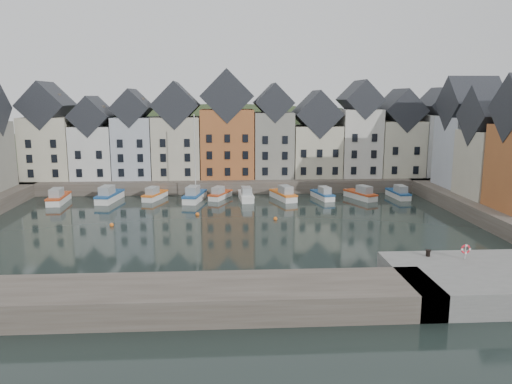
{
  "coord_description": "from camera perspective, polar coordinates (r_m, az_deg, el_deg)",
  "views": [
    {
      "loc": [
        -0.13,
        -56.09,
        15.28
      ],
      "look_at": [
        3.6,
        6.0,
        3.43
      ],
      "focal_mm": 35.0,
      "sensor_mm": 36.0,
      "label": 1
    }
  ],
  "objects": [
    {
      "name": "hillside",
      "position": [
        116.92,
        -3.24,
        -5.75
      ],
      "size": [
        153.6,
        70.4,
        64.0
      ],
      "color": "#22351A",
      "rests_on": "ground"
    },
    {
      "name": "boat_e",
      "position": [
        76.45,
        -4.14,
        -0.29
      ],
      "size": [
        3.8,
        5.77,
        2.13
      ],
      "rotation": [
        0.0,
        0.0,
        -0.41
      ],
      "color": "silver",
      "rests_on": "ground"
    },
    {
      "name": "right_terrace",
      "position": [
        73.91,
        25.93,
        4.77
      ],
      "size": [
        8.3,
        24.25,
        16.36
      ],
      "color": "#AAB1BC",
      "rests_on": "right_quay"
    },
    {
      "name": "boat_c",
      "position": [
        77.25,
        -11.52,
        -0.35
      ],
      "size": [
        3.46,
        6.0,
        2.2
      ],
      "rotation": [
        0.0,
        0.0,
        -0.31
      ],
      "color": "silver",
      "rests_on": "ground"
    },
    {
      "name": "boat_j",
      "position": [
        79.91,
        15.97,
        -0.17
      ],
      "size": [
        2.3,
        6.0,
        2.25
      ],
      "rotation": [
        0.0,
        0.0,
        0.08
      ],
      "color": "silver",
      "rests_on": "ground"
    },
    {
      "name": "boat_i",
      "position": [
        77.61,
        11.91,
        -0.27
      ],
      "size": [
        4.18,
        6.41,
        2.36
      ],
      "rotation": [
        0.0,
        0.0,
        0.41
      ],
      "color": "silver",
      "rests_on": "ground"
    },
    {
      "name": "boat_b",
      "position": [
        77.45,
        -16.43,
        -0.44
      ],
      "size": [
        3.15,
        7.23,
        2.68
      ],
      "rotation": [
        0.0,
        0.0,
        -0.14
      ],
      "color": "silver",
      "rests_on": "ground"
    },
    {
      "name": "far_quay",
      "position": [
        87.27,
        -3.31,
        1.35
      ],
      "size": [
        90.0,
        16.0,
        2.0
      ],
      "primitive_type": "cube",
      "color": "#453D35",
      "rests_on": "ground"
    },
    {
      "name": "boat_a",
      "position": [
        78.53,
        -21.66,
        -0.64
      ],
      "size": [
        2.34,
        6.68,
        2.53
      ],
      "rotation": [
        0.0,
        0.0,
        0.04
      ],
      "color": "silver",
      "rests_on": "ground"
    },
    {
      "name": "boat_h",
      "position": [
        76.78,
        7.65,
        -0.3
      ],
      "size": [
        2.98,
        5.9,
        2.17
      ],
      "rotation": [
        0.0,
        0.0,
        0.23
      ],
      "color": "silver",
      "rests_on": "ground"
    },
    {
      "name": "far_terrace",
      "position": [
        84.4,
        -1.17,
        6.43
      ],
      "size": [
        72.37,
        8.16,
        17.78
      ],
      "color": "beige",
      "rests_on": "far_quay"
    },
    {
      "name": "near_wall",
      "position": [
        38.25,
        -18.52,
        -11.72
      ],
      "size": [
        50.0,
        6.0,
        2.0
      ],
      "primitive_type": "cube",
      "color": "#453D35",
      "rests_on": "ground"
    },
    {
      "name": "ground",
      "position": [
        58.14,
        -3.2,
        -4.47
      ],
      "size": [
        260.0,
        260.0,
        0.0
      ],
      "primitive_type": "plane",
      "color": "black",
      "rests_on": "ground"
    },
    {
      "name": "life_ring_post",
      "position": [
        45.06,
        22.83,
        -6.08
      ],
      "size": [
        0.8,
        0.17,
        1.3
      ],
      "color": "gray",
      "rests_on": "near_quay"
    },
    {
      "name": "near_quay",
      "position": [
        44.68,
        26.85,
        -9.06
      ],
      "size": [
        18.0,
        10.0,
        2.0
      ],
      "primitive_type": "cube",
      "color": "#60605E",
      "rests_on": "ground"
    },
    {
      "name": "boat_d",
      "position": [
        74.96,
        -7.06,
        -0.4
      ],
      "size": [
        3.45,
        7.11,
        13.04
      ],
      "rotation": [
        0.0,
        0.0,
        -0.2
      ],
      "color": "silver",
      "rests_on": "ground"
    },
    {
      "name": "boat_f",
      "position": [
        75.06,
        -1.15,
        -0.42
      ],
      "size": [
        2.31,
        6.19,
        2.33
      ],
      "rotation": [
        0.0,
        0.0,
        0.07
      ],
      "color": "silver",
      "rests_on": "ground"
    },
    {
      "name": "mooring_bollard",
      "position": [
        45.0,
        19.07,
        -6.57
      ],
      "size": [
        0.48,
        0.48,
        0.56
      ],
      "color": "black",
      "rests_on": "near_quay"
    },
    {
      "name": "boat_g",
      "position": [
        75.63,
        3.17,
        -0.32
      ],
      "size": [
        3.81,
        6.72,
        2.47
      ],
      "rotation": [
        0.0,
        0.0,
        0.3
      ],
      "color": "silver",
      "rests_on": "ground"
    },
    {
      "name": "mooring_buoys",
      "position": [
        63.38,
        -6.85,
        -3.1
      ],
      "size": [
        20.5,
        5.5,
        0.5
      ],
      "color": "orange",
      "rests_on": "ground"
    }
  ]
}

